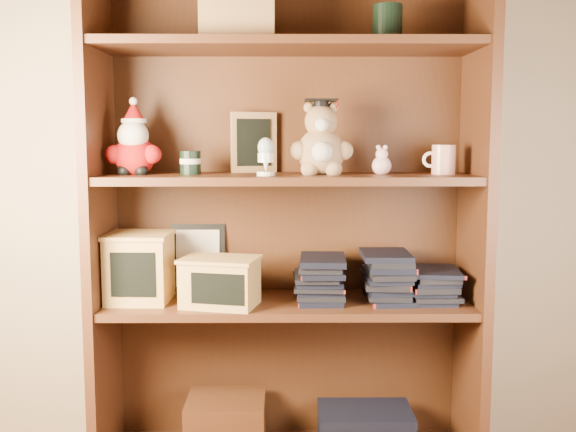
# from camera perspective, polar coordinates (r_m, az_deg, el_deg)

# --- Properties ---
(bookcase) EXTENTS (1.20, 0.35, 1.60)m
(bookcase) POSITION_cam_1_polar(r_m,az_deg,el_deg) (2.15, -0.08, -0.93)
(bookcase) COLOR #4D2816
(bookcase) RESTS_ON ground
(shelf_lower) EXTENTS (1.14, 0.33, 0.02)m
(shelf_lower) POSITION_cam_1_polar(r_m,az_deg,el_deg) (2.15, 0.00, -7.50)
(shelf_lower) COLOR #4D2816
(shelf_lower) RESTS_ON ground
(shelf_upper) EXTENTS (1.14, 0.33, 0.02)m
(shelf_upper) POSITION_cam_1_polar(r_m,az_deg,el_deg) (2.09, 0.00, 3.20)
(shelf_upper) COLOR #4D2816
(shelf_upper) RESTS_ON ground
(santa_plush) EXTENTS (0.17, 0.12, 0.24)m
(santa_plush) POSITION_cam_1_polar(r_m,az_deg,el_deg) (2.13, -12.91, 5.83)
(santa_plush) COLOR #A50F0F
(santa_plush) RESTS_ON shelf_upper
(teachers_tin) EXTENTS (0.06, 0.06, 0.07)m
(teachers_tin) POSITION_cam_1_polar(r_m,az_deg,el_deg) (2.10, -8.26, 4.51)
(teachers_tin) COLOR black
(teachers_tin) RESTS_ON shelf_upper
(chalkboard_plaque) EXTENTS (0.15, 0.11, 0.19)m
(chalkboard_plaque) POSITION_cam_1_polar(r_m,az_deg,el_deg) (2.20, -2.91, 6.16)
(chalkboard_plaque) COLOR #9E7547
(chalkboard_plaque) RESTS_ON shelf_upper
(egg_cup) EXTENTS (0.05, 0.05, 0.11)m
(egg_cup) POSITION_cam_1_polar(r_m,az_deg,el_deg) (2.01, -1.90, 5.17)
(egg_cup) COLOR white
(egg_cup) RESTS_ON shelf_upper
(grad_teddy_bear) EXTENTS (0.20, 0.17, 0.24)m
(grad_teddy_bear) POSITION_cam_1_polar(r_m,az_deg,el_deg) (2.08, 2.82, 6.01)
(grad_teddy_bear) COLOR #A27D55
(grad_teddy_bear) RESTS_ON shelf_upper
(pink_figurine) EXTENTS (0.06, 0.06, 0.09)m
(pink_figurine) POSITION_cam_1_polar(r_m,az_deg,el_deg) (2.11, 7.93, 4.47)
(pink_figurine) COLOR beige
(pink_figurine) RESTS_ON shelf_upper
(teacher_mug) EXTENTS (0.10, 0.07, 0.09)m
(teacher_mug) POSITION_cam_1_polar(r_m,az_deg,el_deg) (2.14, 12.97, 4.68)
(teacher_mug) COLOR silver
(teacher_mug) RESTS_ON shelf_upper
(certificate_frame) EXTENTS (0.18, 0.05, 0.23)m
(certificate_frame) POSITION_cam_1_polar(r_m,az_deg,el_deg) (2.28, -7.63, -3.52)
(certificate_frame) COLOR black
(certificate_frame) RESTS_ON shelf_lower
(treats_box) EXTENTS (0.20, 0.20, 0.22)m
(treats_box) POSITION_cam_1_polar(r_m,az_deg,el_deg) (2.17, -12.46, -4.22)
(treats_box) COLOR tan
(treats_box) RESTS_ON shelf_lower
(pencils_box) EXTENTS (0.26, 0.21, 0.15)m
(pencils_box) POSITION_cam_1_polar(r_m,az_deg,el_deg) (2.07, -5.77, -5.53)
(pencils_box) COLOR tan
(pencils_box) RESTS_ON shelf_lower
(book_stack_left) EXTENTS (0.14, 0.20, 0.14)m
(book_stack_left) POSITION_cam_1_polar(r_m,az_deg,el_deg) (2.13, 2.66, -5.29)
(book_stack_left) COLOR black
(book_stack_left) RESTS_ON shelf_lower
(book_stack_mid) EXTENTS (0.14, 0.20, 0.14)m
(book_stack_mid) POSITION_cam_1_polar(r_m,az_deg,el_deg) (2.16, 8.42, -5.23)
(book_stack_mid) COLOR black
(book_stack_mid) RESTS_ON shelf_lower
(book_stack_right) EXTENTS (0.14, 0.20, 0.11)m
(book_stack_right) POSITION_cam_1_polar(r_m,az_deg,el_deg) (2.19, 12.18, -5.57)
(book_stack_right) COLOR black
(book_stack_right) RESTS_ON shelf_lower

